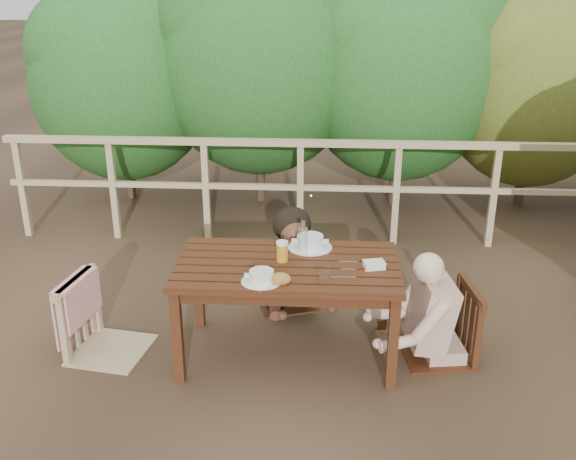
# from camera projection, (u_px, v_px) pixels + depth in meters

# --- Properties ---
(ground) EXTENTS (60.00, 60.00, 0.00)m
(ground) POSITION_uv_depth(u_px,v_px,m) (288.00, 353.00, 4.52)
(ground) COLOR #4E3825
(ground) RESTS_ON ground
(table) EXTENTS (1.45, 0.82, 0.67)m
(table) POSITION_uv_depth(u_px,v_px,m) (288.00, 310.00, 4.39)
(table) COLOR #361A0C
(table) RESTS_ON ground
(chair_left) EXTENTS (0.58, 0.58, 1.01)m
(chair_left) POSITION_uv_depth(u_px,v_px,m) (104.00, 286.00, 4.36)
(chair_left) COLOR tan
(chair_left) RESTS_ON ground
(chair_far) EXTENTS (0.55, 0.55, 0.88)m
(chair_far) POSITION_uv_depth(u_px,v_px,m) (286.00, 252.00, 5.03)
(chair_far) COLOR #361A0C
(chair_far) RESTS_ON ground
(chair_right) EXTENTS (0.53, 0.53, 0.95)m
(chair_right) POSITION_uv_depth(u_px,v_px,m) (442.00, 292.00, 4.33)
(chair_right) COLOR #361A0C
(chair_right) RESTS_ON ground
(woman) EXTENTS (0.70, 0.78, 1.30)m
(woman) POSITION_uv_depth(u_px,v_px,m) (286.00, 226.00, 4.97)
(woman) COLOR black
(woman) RESTS_ON ground
(diner_right) EXTENTS (0.68, 0.58, 1.25)m
(diner_right) POSITION_uv_depth(u_px,v_px,m) (449.00, 272.00, 4.28)
(diner_right) COLOR tan
(diner_right) RESTS_ON ground
(railing) EXTENTS (5.60, 0.10, 1.01)m
(railing) POSITION_uv_depth(u_px,v_px,m) (300.00, 192.00, 6.18)
(railing) COLOR tan
(railing) RESTS_ON ground
(hedge_row) EXTENTS (6.60, 1.60, 3.80)m
(hedge_row) POSITION_uv_depth(u_px,v_px,m) (345.00, 28.00, 6.75)
(hedge_row) COLOR #204F1D
(hedge_row) RESTS_ON ground
(soup_near) EXTENTS (0.25, 0.25, 0.08)m
(soup_near) POSITION_uv_depth(u_px,v_px,m) (262.00, 277.00, 4.01)
(soup_near) COLOR white
(soup_near) RESTS_ON table
(soup_far) EXTENTS (0.30, 0.30, 0.10)m
(soup_far) POSITION_uv_depth(u_px,v_px,m) (310.00, 242.00, 4.49)
(soup_far) COLOR white
(soup_far) RESTS_ON table
(bread_roll) EXTENTS (0.13, 0.10, 0.08)m
(bread_roll) POSITION_uv_depth(u_px,v_px,m) (280.00, 279.00, 3.99)
(bread_roll) COLOR #AD6E3A
(bread_roll) RESTS_ON table
(beer_glass) EXTENTS (0.08, 0.08, 0.15)m
(beer_glass) POSITION_uv_depth(u_px,v_px,m) (282.00, 252.00, 4.27)
(beer_glass) COLOR orange
(beer_glass) RESTS_ON table
(bottle) EXTENTS (0.06, 0.06, 0.26)m
(bottle) POSITION_uv_depth(u_px,v_px,m) (303.00, 240.00, 4.32)
(bottle) COLOR silver
(bottle) RESTS_ON table
(tumbler) EXTENTS (0.07, 0.07, 0.08)m
(tumbler) POSITION_uv_depth(u_px,v_px,m) (323.00, 277.00, 4.01)
(tumbler) COLOR silver
(tumbler) RESTS_ON table
(butter_tub) EXTENTS (0.15, 0.13, 0.06)m
(butter_tub) POSITION_uv_depth(u_px,v_px,m) (374.00, 266.00, 4.19)
(butter_tub) COLOR white
(butter_tub) RESTS_ON table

